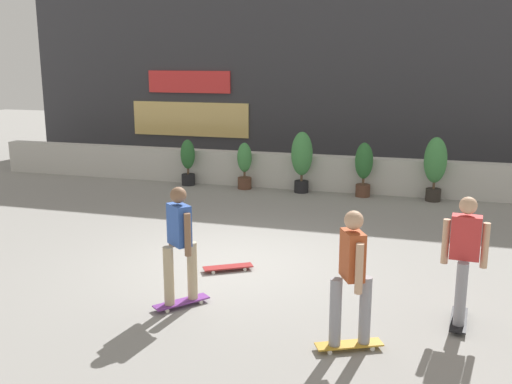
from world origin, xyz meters
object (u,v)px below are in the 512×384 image
(potted_plant_0, at_px, (188,161))
(potted_plant_3, at_px, (364,166))
(potted_plant_4, at_px, (435,164))
(potted_plant_1, at_px, (244,164))
(skater_by_wall_left, at_px, (352,274))
(skater_mid_plaza, at_px, (464,255))
(skater_by_wall_right, at_px, (180,241))
(skateboard_near_camera, at_px, (228,267))
(potted_plant_2, at_px, (302,157))

(potted_plant_0, relative_size, potted_plant_3, 0.92)
(potted_plant_0, relative_size, potted_plant_4, 0.80)
(potted_plant_0, xyz_separation_m, potted_plant_1, (1.59, -0.00, -0.01))
(skater_by_wall_left, distance_m, skater_mid_plaza, 1.66)
(skater_by_wall_right, bearing_deg, potted_plant_3, 77.39)
(skater_mid_plaza, bearing_deg, potted_plant_4, 92.82)
(skater_by_wall_right, distance_m, skater_by_wall_left, 2.46)
(skater_by_wall_right, distance_m, skateboard_near_camera, 1.75)
(potted_plant_4, height_order, skater_mid_plaza, skater_mid_plaza)
(potted_plant_2, xyz_separation_m, skateboard_near_camera, (0.06, -5.88, -0.85))
(skater_by_wall_right, bearing_deg, skater_by_wall_left, -13.60)
(potted_plant_1, bearing_deg, potted_plant_0, 180.00)
(potted_plant_1, relative_size, potted_plant_3, 0.91)
(skater_by_wall_left, xyz_separation_m, skateboard_near_camera, (-2.23, 2.08, -0.88))
(potted_plant_2, height_order, skater_by_wall_left, skater_by_wall_left)
(potted_plant_4, relative_size, skater_mid_plaza, 0.91)
(potted_plant_0, distance_m, skater_mid_plaza, 9.60)
(potted_plant_3, distance_m, skateboard_near_camera, 6.11)
(skater_by_wall_right, relative_size, skateboard_near_camera, 2.16)
(skateboard_near_camera, bearing_deg, potted_plant_0, 118.36)
(skater_by_wall_left, bearing_deg, skater_mid_plaza, 40.33)
(skater_by_wall_right, height_order, skater_by_wall_left, same)
(potted_plant_0, distance_m, skateboard_near_camera, 6.71)
(potted_plant_1, relative_size, skater_by_wall_right, 0.72)
(potted_plant_1, height_order, skater_by_wall_left, skater_by_wall_left)
(potted_plant_4, distance_m, skater_mid_plaza, 6.89)
(potted_plant_2, relative_size, potted_plant_4, 1.01)
(potted_plant_2, height_order, skateboard_near_camera, potted_plant_2)
(skater_by_wall_right, bearing_deg, skater_mid_plaza, 7.74)
(skater_by_wall_right, relative_size, skater_by_wall_left, 1.00)
(skater_by_wall_left, bearing_deg, potted_plant_0, 124.19)
(potted_plant_2, bearing_deg, skater_by_wall_right, -90.75)
(potted_plant_0, height_order, skater_mid_plaza, skater_mid_plaza)
(potted_plant_3, relative_size, skater_by_wall_right, 0.79)
(skater_mid_plaza, xyz_separation_m, skateboard_near_camera, (-3.50, 1.00, -0.88))
(skateboard_near_camera, bearing_deg, skater_by_wall_right, -96.12)
(potted_plant_2, height_order, potted_plant_4, potted_plant_2)
(skateboard_near_camera, bearing_deg, potted_plant_1, 105.07)
(potted_plant_2, bearing_deg, skateboard_near_camera, -89.37)
(potted_plant_4, bearing_deg, skater_by_wall_right, -114.24)
(potted_plant_2, xyz_separation_m, skater_mid_plaza, (3.57, -6.89, 0.03))
(potted_plant_1, relative_size, potted_plant_2, 0.78)
(potted_plant_3, relative_size, skateboard_near_camera, 1.71)
(potted_plant_0, bearing_deg, potted_plant_1, -0.00)
(skater_by_wall_right, height_order, skateboard_near_camera, skater_by_wall_right)
(skateboard_near_camera, bearing_deg, skater_by_wall_left, -42.95)
(potted_plant_0, relative_size, skater_by_wall_left, 0.73)
(potted_plant_2, relative_size, skater_by_wall_right, 0.92)
(skater_by_wall_left, relative_size, skater_mid_plaza, 1.00)
(potted_plant_2, distance_m, skater_by_wall_right, 7.38)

